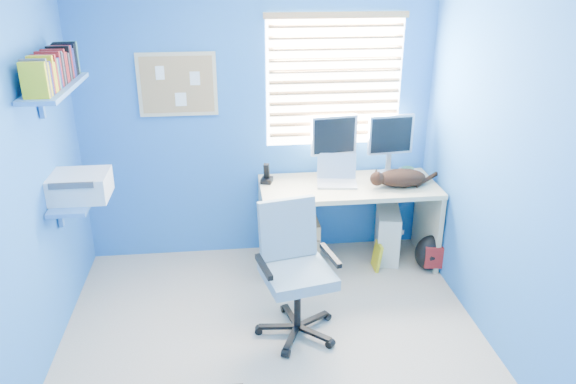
{
  "coord_description": "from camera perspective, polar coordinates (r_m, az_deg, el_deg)",
  "views": [
    {
      "loc": [
        -0.27,
        -3.04,
        2.5
      ],
      "look_at": [
        0.15,
        0.65,
        0.95
      ],
      "focal_mm": 35.0,
      "sensor_mm": 36.0,
      "label": 1
    }
  ],
  "objects": [
    {
      "name": "floor",
      "position": [
        3.94,
        -1.14,
        -16.68
      ],
      "size": [
        3.0,
        3.2,
        0.0
      ],
      "primitive_type": "cube",
      "color": "#C5B19D",
      "rests_on": "ground"
    },
    {
      "name": "wall_back",
      "position": [
        4.81,
        -3.09,
        7.57
      ],
      "size": [
        3.0,
        0.01,
        2.5
      ],
      "primitive_type": "cube",
      "color": "blue",
      "rests_on": "ground"
    },
    {
      "name": "wall_front",
      "position": [
        1.93,
        3.37,
        -17.88
      ],
      "size": [
        3.0,
        0.01,
        2.5
      ],
      "primitive_type": "cube",
      "color": "blue",
      "rests_on": "ground"
    },
    {
      "name": "wall_left",
      "position": [
        3.51,
        -26.51,
        -0.73
      ],
      "size": [
        0.01,
        3.2,
        2.5
      ],
      "primitive_type": "cube",
      "color": "blue",
      "rests_on": "ground"
    },
    {
      "name": "wall_right",
      "position": [
        3.73,
        22.28,
        1.34
      ],
      "size": [
        0.01,
        3.2,
        2.5
      ],
      "primitive_type": "cube",
      "color": "blue",
      "rests_on": "ground"
    },
    {
      "name": "desk",
      "position": [
        4.9,
        6.01,
        -3.25
      ],
      "size": [
        1.49,
        0.65,
        0.74
      ],
      "primitive_type": "cube",
      "color": "tan",
      "rests_on": "floor"
    },
    {
      "name": "laptop",
      "position": [
        4.7,
        5.02,
        2.04
      ],
      "size": [
        0.36,
        0.31,
        0.22
      ],
      "primitive_type": "cube",
      "rotation": [
        0.0,
        0.0,
        -0.15
      ],
      "color": "silver",
      "rests_on": "desk"
    },
    {
      "name": "monitor_left",
      "position": [
        4.85,
        4.64,
        4.68
      ],
      "size": [
        0.41,
        0.18,
        0.54
      ],
      "primitive_type": "cube",
      "rotation": [
        0.0,
        0.0,
        0.15
      ],
      "color": "silver",
      "rests_on": "desk"
    },
    {
      "name": "monitor_right",
      "position": [
        4.93,
        10.27,
        4.7
      ],
      "size": [
        0.41,
        0.16,
        0.54
      ],
      "primitive_type": "cube",
      "rotation": [
        0.0,
        0.0,
        0.11
      ],
      "color": "silver",
      "rests_on": "desk"
    },
    {
      "name": "phone",
      "position": [
        4.74,
        -2.18,
        1.94
      ],
      "size": [
        0.12,
        0.13,
        0.17
      ],
      "primitive_type": "cube",
      "rotation": [
        0.0,
        0.0,
        -0.3
      ],
      "color": "black",
      "rests_on": "desk"
    },
    {
      "name": "mug",
      "position": [
        4.94,
        12.02,
        1.88
      ],
      "size": [
        0.1,
        0.09,
        0.1
      ],
      "primitive_type": "imported",
      "color": "#3A7F5D",
      "rests_on": "desk"
    },
    {
      "name": "cd_spindle",
      "position": [
        4.98,
        11.87,
        1.91
      ],
      "size": [
        0.13,
        0.13,
        0.07
      ],
      "primitive_type": "cylinder",
      "color": "silver",
      "rests_on": "desk"
    },
    {
      "name": "cat",
      "position": [
        4.76,
        11.46,
        1.42
      ],
      "size": [
        0.43,
        0.26,
        0.15
      ],
      "primitive_type": "ellipsoid",
      "rotation": [
        0.0,
        0.0,
        0.1
      ],
      "color": "black",
      "rests_on": "desk"
    },
    {
      "name": "tower_pc",
      "position": [
        5.1,
        10.05,
        -4.22
      ],
      "size": [
        0.28,
        0.47,
        0.45
      ],
      "primitive_type": "cube",
      "rotation": [
        0.0,
        0.0,
        -0.21
      ],
      "color": "beige",
      "rests_on": "floor"
    },
    {
      "name": "drawer_boxes",
      "position": [
        4.94,
        1.04,
        -5.06
      ],
      "size": [
        0.35,
        0.28,
        0.41
      ],
      "primitive_type": "cube",
      "color": "tan",
      "rests_on": "floor"
    },
    {
      "name": "yellow_book",
      "position": [
        4.94,
        9.03,
        -6.44
      ],
      "size": [
        0.03,
        0.17,
        0.24
      ],
      "primitive_type": "cube",
      "color": "yellow",
      "rests_on": "floor"
    },
    {
      "name": "backpack",
      "position": [
        5.0,
        14.28,
        -6.0
      ],
      "size": [
        0.3,
        0.24,
        0.32
      ],
      "primitive_type": "ellipsoid",
      "rotation": [
        0.0,
        0.0,
        -0.12
      ],
      "color": "black",
      "rests_on": "floor"
    },
    {
      "name": "office_chair",
      "position": [
        4.01,
        0.73,
        -9.62
      ],
      "size": [
        0.66,
        0.66,
        0.95
      ],
      "color": "black",
      "rests_on": "floor"
    },
    {
      "name": "window_blinds",
      "position": [
        4.79,
        4.78,
        11.15
      ],
      "size": [
        1.15,
        0.05,
        1.1
      ],
      "color": "white",
      "rests_on": "ground"
    },
    {
      "name": "corkboard",
      "position": [
        4.73,
        -11.17,
        10.65
      ],
      "size": [
        0.64,
        0.02,
        0.52
      ],
      "color": "tan",
      "rests_on": "ground"
    },
    {
      "name": "wall_shelves",
      "position": [
        4.08,
        -21.76,
        5.89
      ],
      "size": [
        0.42,
        0.9,
        1.05
      ],
      "color": "#4680C0",
      "rests_on": "ground"
    }
  ]
}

